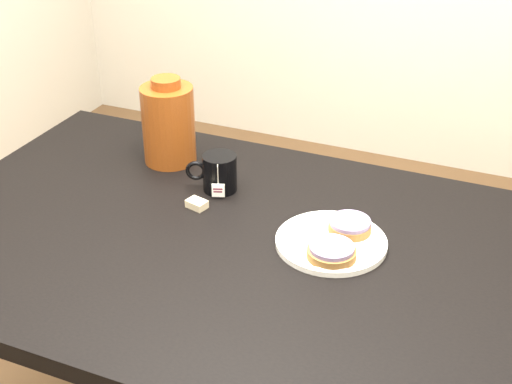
% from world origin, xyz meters
% --- Properties ---
extents(table, '(1.40, 0.90, 0.75)m').
position_xyz_m(table, '(0.00, 0.00, 0.67)').
color(table, black).
rests_on(table, ground_plane).
extents(plate, '(0.23, 0.23, 0.02)m').
position_xyz_m(plate, '(0.20, 0.06, 0.76)').
color(plate, white).
rests_on(plate, table).
extents(bagel_back, '(0.13, 0.13, 0.03)m').
position_xyz_m(bagel_back, '(0.23, 0.11, 0.78)').
color(bagel_back, brown).
rests_on(bagel_back, plate).
extents(bagel_front, '(0.14, 0.14, 0.03)m').
position_xyz_m(bagel_front, '(0.22, 0.00, 0.78)').
color(bagel_front, brown).
rests_on(bagel_front, plate).
extents(mug, '(0.13, 0.10, 0.09)m').
position_xyz_m(mug, '(-0.12, 0.18, 0.80)').
color(mug, black).
rests_on(mug, table).
extents(teabag_pouch, '(0.05, 0.04, 0.02)m').
position_xyz_m(teabag_pouch, '(-0.13, 0.09, 0.76)').
color(teabag_pouch, '#C6B793').
rests_on(teabag_pouch, table).
extents(bagel_package, '(0.16, 0.16, 0.22)m').
position_xyz_m(bagel_package, '(-0.30, 0.27, 0.85)').
color(bagel_package, '#58230B').
rests_on(bagel_package, table).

